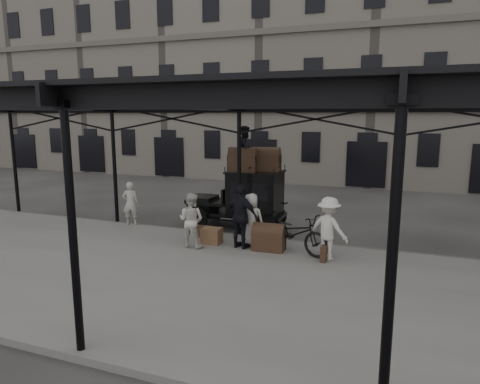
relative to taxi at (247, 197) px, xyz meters
The scene contains 18 objects.
ground 3.52m from the taxi, 86.86° to the right, with size 120.00×120.00×0.00m, color #383533.
platform 5.42m from the taxi, 88.05° to the right, with size 28.00×8.00×0.15m, color slate.
canopy 6.06m from the taxi, 87.94° to the right, with size 22.50×9.00×4.74m.
building_frontage 15.80m from the taxi, 89.30° to the left, with size 64.00×8.00×14.00m, color slate.
taxi is the anchor object (origin of this frame).
porter_left 4.32m from the taxi, 159.64° to the right, with size 0.59×0.39×1.62m, color beige.
porter_midleft 3.21m from the taxi, 102.64° to the right, with size 0.82×0.64×1.69m, color beige.
porter_centre 2.52m from the taxi, 67.37° to the right, with size 0.81×0.52×1.65m, color beige.
porter_official 2.82m from the taxi, 73.95° to the right, with size 1.16×0.48×1.98m, color black.
porter_right 4.45m from the taxi, 39.33° to the right, with size 1.16×0.67×1.79m, color silver.
bicycle 3.54m from the taxi, 46.88° to the right, with size 0.79×2.26×1.19m, color black.
porter_roof 1.79m from the taxi, 107.50° to the right, with size 0.79×0.61×1.62m, color black.
steamer_trunk_roof_near 1.36m from the taxi, 108.07° to the right, with size 0.98×0.60×0.72m, color #43291F, non-canonical shape.
steamer_trunk_roof_far 1.51m from the taxi, 16.81° to the left, with size 0.97×0.60×0.71m, color #43291F, non-canonical shape.
steamer_trunk_platform 3.16m from the taxi, 57.92° to the right, with size 0.95×0.58×0.70m, color #43291F, non-canonical shape.
wicker_hamper 2.73m from the taxi, 95.73° to the right, with size 0.60×0.45×0.50m, color brown.
suitcase_upright 4.54m from the taxi, 40.77° to the right, with size 0.15×0.60×0.45m, color #43291F.
suitcase_flat 2.38m from the taxi, 109.49° to the right, with size 0.60×0.15×0.40m, color #43291F.
Camera 1 is at (5.02, -11.24, 4.18)m, focal length 32.00 mm.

